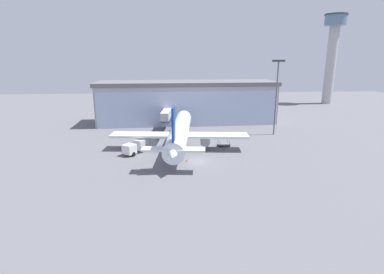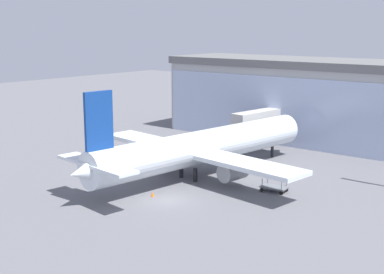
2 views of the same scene
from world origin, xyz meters
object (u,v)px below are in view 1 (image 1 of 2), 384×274
(control_tower, at_px, (332,48))
(baggage_cart, at_px, (224,144))
(apron_light_mast, at_px, (277,91))
(catering_truck, at_px, (139,145))
(safety_cone_wingtip, at_px, (112,147))
(airplane, at_px, (180,132))
(jet_bridge, at_px, (167,114))
(safety_cone_nose, at_px, (187,160))

(control_tower, distance_m, baggage_cart, 88.76)
(apron_light_mast, relative_size, catering_truck, 2.66)
(safety_cone_wingtip, bearing_deg, airplane, -2.92)
(jet_bridge, height_order, baggage_cart, jet_bridge)
(jet_bridge, height_order, safety_cone_nose, jet_bridge)
(airplane, height_order, safety_cone_nose, airplane)
(control_tower, height_order, safety_cone_wingtip, control_tower)
(apron_light_mast, distance_m, baggage_cart, 21.10)
(catering_truck, bearing_deg, safety_cone_wingtip, -81.40)
(airplane, relative_size, safety_cone_nose, 66.14)
(jet_bridge, relative_size, safety_cone_nose, 24.08)
(jet_bridge, height_order, control_tower, control_tower)
(jet_bridge, distance_m, apron_light_mast, 30.16)
(control_tower, height_order, catering_truck, control_tower)
(apron_light_mast, relative_size, baggage_cart, 6.35)
(control_tower, bearing_deg, safety_cone_wingtip, -142.69)
(apron_light_mast, relative_size, airplane, 0.53)
(jet_bridge, xyz_separation_m, safety_cone_wingtip, (-12.28, -18.23, -3.95))
(jet_bridge, height_order, safety_cone_wingtip, jet_bridge)
(baggage_cart, bearing_deg, catering_truck, 0.34)
(apron_light_mast, distance_m, safety_cone_wingtip, 42.89)
(apron_light_mast, xyz_separation_m, safety_cone_nose, (-24.05, -19.80, -11.03))
(apron_light_mast, relative_size, safety_cone_nose, 34.74)
(jet_bridge, xyz_separation_m, apron_light_mast, (28.04, -8.58, 7.09))
(baggage_cart, distance_m, safety_cone_wingtip, 25.21)
(baggage_cart, height_order, safety_cone_nose, baggage_cart)
(control_tower, relative_size, airplane, 1.03)
(safety_cone_nose, bearing_deg, apron_light_mast, 39.46)
(airplane, xyz_separation_m, baggage_cart, (10.04, 0.40, -3.02))
(control_tower, relative_size, apron_light_mast, 1.96)
(catering_truck, relative_size, baggage_cart, 2.39)
(jet_bridge, bearing_deg, baggage_cart, -139.21)
(control_tower, relative_size, safety_cone_wingtip, 68.01)
(airplane, xyz_separation_m, catering_truck, (-8.83, -2.56, -2.06))
(apron_light_mast, distance_m, airplane, 28.30)
(airplane, relative_size, safety_cone_wingtip, 66.14)
(baggage_cart, bearing_deg, airplane, -6.30)
(control_tower, distance_m, safety_cone_nose, 101.67)
(jet_bridge, relative_size, apron_light_mast, 0.69)
(jet_bridge, xyz_separation_m, safety_cone_nose, (3.98, -28.38, -3.95))
(control_tower, distance_m, airplane, 95.16)
(airplane, distance_m, baggage_cart, 10.49)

